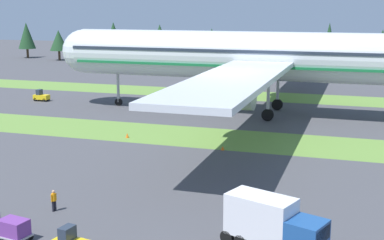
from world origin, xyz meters
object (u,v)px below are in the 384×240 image
airliner (258,56)px  taxiway_marker_1 (223,148)px  pushback_tractor (41,96)px  cargo_dolly_lead (14,228)px  taxiway_marker_0 (127,135)px  ground_crew_marshaller (54,200)px  catering_truck (273,223)px

airliner → taxiway_marker_1: airliner is taller
pushback_tractor → cargo_dolly_lead: bearing=31.4°
cargo_dolly_lead → taxiway_marker_0: size_ratio=4.12×
taxiway_marker_1 → ground_crew_marshaller: bearing=-110.5°
ground_crew_marshaller → taxiway_marker_0: ground_crew_marshaller is taller
cargo_dolly_lead → catering_truck: 17.68m
pushback_tractor → ground_crew_marshaller: bearing=34.3°
pushback_tractor → taxiway_marker_0: (24.82, -19.51, -0.52)m
cargo_dolly_lead → catering_truck: bearing=112.4°
pushback_tractor → taxiway_marker_1: size_ratio=5.76×
cargo_dolly_lead → taxiway_marker_0: bearing=-161.1°
airliner → taxiway_marker_0: (-12.33, -19.35, -8.43)m
airliner → cargo_dolly_lead: size_ratio=32.60×
taxiway_marker_1 → pushback_tractor: bearing=150.1°
airliner → pushback_tractor: 37.98m
taxiway_marker_0 → ground_crew_marshaller: bearing=-79.4°
cargo_dolly_lead → taxiway_marker_1: 28.57m
catering_truck → airliner: bearing=-147.8°
airliner → taxiway_marker_0: bearing=147.7°
cargo_dolly_lead → taxiway_marker_0: (-4.84, 29.52, -0.63)m
ground_crew_marshaller → taxiway_marker_0: 24.29m
taxiway_marker_1 → catering_truck: bearing=-68.2°
catering_truck → taxiway_marker_0: (-22.05, 25.59, -1.66)m
airliner → ground_crew_marshaller: airliner is taller
catering_truck → taxiway_marker_0: size_ratio=12.48×
pushback_tractor → ground_crew_marshaller: pushback_tractor is taller
pushback_tractor → airliner: bearing=90.0°
pushback_tractor → taxiway_marker_1: pushback_tractor is taller
pushback_tractor → taxiway_marker_1: bearing=60.3°
cargo_dolly_lead → ground_crew_marshaller: 5.67m
airliner → taxiway_marker_1: size_ratio=174.25×
catering_truck → ground_crew_marshaller: catering_truck is taller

